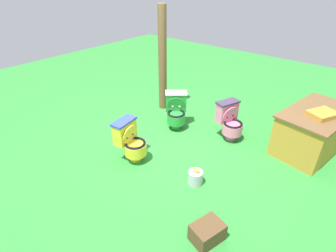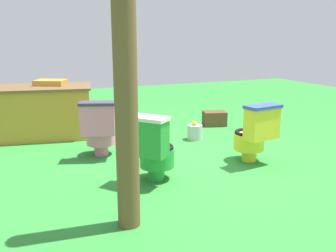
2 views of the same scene
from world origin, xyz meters
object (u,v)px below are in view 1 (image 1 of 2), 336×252
at_px(wooden_post, 163,60).
at_px(small_crate, 207,232).
at_px(lemon_bucket, 195,177).
at_px(toilet_green, 176,110).
at_px(toilet_yellow, 131,140).
at_px(vendor_table, 313,131).
at_px(toilet_pink, 230,120).

bearing_deg(wooden_post, small_crate, 48.87).
bearing_deg(lemon_bucket, small_crate, 42.56).
height_order(wooden_post, lemon_bucket, wooden_post).
relative_size(toilet_green, lemon_bucket, 2.63).
relative_size(toilet_green, toilet_yellow, 1.00).
xyz_separation_m(toilet_yellow, lemon_bucket, (-0.19, 1.19, -0.26)).
relative_size(vendor_table, lemon_bucket, 5.77).
xyz_separation_m(toilet_yellow, small_crate, (0.53, 1.85, -0.25)).
distance_m(toilet_green, small_crate, 2.70).
distance_m(vendor_table, lemon_bucket, 2.32).
xyz_separation_m(toilet_green, toilet_pink, (-0.32, 1.04, 0.00)).
bearing_deg(small_crate, toilet_pink, -157.64).
bearing_deg(toilet_pink, toilet_yellow, -9.66).
height_order(toilet_pink, lemon_bucket, toilet_pink).
bearing_deg(vendor_table, toilet_green, -69.31).
distance_m(vendor_table, small_crate, 2.80).
bearing_deg(toilet_pink, toilet_green, -52.88).
bearing_deg(toilet_pink, lemon_bucket, 29.41).
height_order(toilet_green, toilet_yellow, same).
bearing_deg(wooden_post, vendor_table, 97.01).
bearing_deg(small_crate, vendor_table, 171.43).
xyz_separation_m(toilet_green, small_crate, (1.87, 1.94, -0.25)).
bearing_deg(toilet_yellow, small_crate, 66.07).
distance_m(toilet_pink, wooden_post, 1.98).
distance_m(toilet_pink, toilet_yellow, 1.91).
height_order(toilet_green, small_crate, toilet_green).
height_order(toilet_green, wooden_post, wooden_post).
bearing_deg(small_crate, toilet_green, -133.99).
distance_m(toilet_yellow, vendor_table, 3.18).
distance_m(toilet_pink, vendor_table, 1.43).
relative_size(wooden_post, lemon_bucket, 8.17).
bearing_deg(toilet_green, vendor_table, 161.21).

